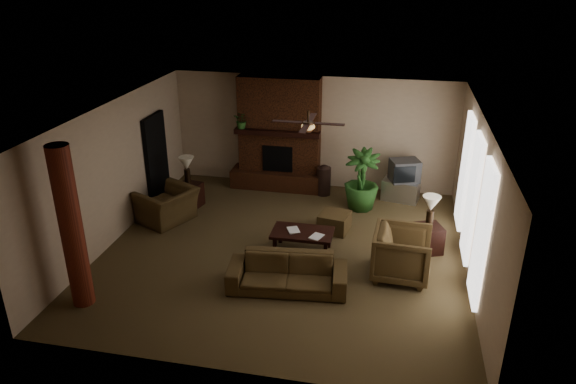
% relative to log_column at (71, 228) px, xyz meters
% --- Properties ---
extents(room_shell, '(7.00, 7.00, 7.00)m').
position_rel_log_column_xyz_m(room_shell, '(2.95, 2.40, 0.00)').
color(room_shell, brown).
rests_on(room_shell, ground).
extents(fireplace, '(2.40, 0.70, 2.80)m').
position_rel_log_column_xyz_m(fireplace, '(2.15, 5.62, -0.24)').
color(fireplace, '#562A16').
rests_on(fireplace, ground).
extents(windows, '(0.08, 3.65, 2.35)m').
position_rel_log_column_xyz_m(windows, '(6.40, 2.60, -0.05)').
color(windows, white).
rests_on(windows, ground).
extents(log_column, '(0.36, 0.36, 2.80)m').
position_rel_log_column_xyz_m(log_column, '(0.00, 0.00, 0.00)').
color(log_column, maroon).
rests_on(log_column, ground).
extents(doorway, '(0.10, 1.00, 2.10)m').
position_rel_log_column_xyz_m(doorway, '(-0.49, 4.20, -0.35)').
color(doorway, black).
rests_on(doorway, ground).
extents(ceiling_fan, '(1.35, 1.35, 0.37)m').
position_rel_log_column_xyz_m(ceiling_fan, '(3.35, 2.70, 1.13)').
color(ceiling_fan, black).
rests_on(ceiling_fan, ceiling).
extents(sofa, '(2.12, 0.81, 0.81)m').
position_rel_log_column_xyz_m(sofa, '(3.29, 1.11, -1.00)').
color(sofa, '#4E3C21').
rests_on(sofa, ground).
extents(armchair_left, '(1.16, 1.35, 1.00)m').
position_rel_log_column_xyz_m(armchair_left, '(0.16, 3.18, -0.90)').
color(armchair_left, '#4E3C21').
rests_on(armchair_left, ground).
extents(armchair_right, '(0.98, 1.04, 1.03)m').
position_rel_log_column_xyz_m(armchair_right, '(5.23, 1.90, -0.89)').
color(armchair_right, '#4E3C21').
rests_on(armchair_right, ground).
extents(coffee_table, '(1.20, 0.70, 0.43)m').
position_rel_log_column_xyz_m(coffee_table, '(3.31, 2.46, -1.03)').
color(coffee_table, black).
rests_on(coffee_table, ground).
extents(ottoman, '(0.70, 0.70, 0.40)m').
position_rel_log_column_xyz_m(ottoman, '(3.83, 3.46, -1.20)').
color(ottoman, '#4E3C21').
rests_on(ottoman, ground).
extents(tv_stand, '(0.94, 0.67, 0.50)m').
position_rel_log_column_xyz_m(tv_stand, '(5.19, 5.39, -1.15)').
color(tv_stand, '#BBBBBD').
rests_on(tv_stand, ground).
extents(tv, '(0.78, 0.71, 0.52)m').
position_rel_log_column_xyz_m(tv, '(5.24, 5.36, -0.64)').
color(tv, '#3D3D40').
rests_on(tv, tv_stand).
extents(floor_vase, '(0.34, 0.34, 0.77)m').
position_rel_log_column_xyz_m(floor_vase, '(3.33, 5.32, -0.97)').
color(floor_vase, black).
rests_on(floor_vase, ground).
extents(floor_plant, '(0.83, 1.44, 0.80)m').
position_rel_log_column_xyz_m(floor_plant, '(4.28, 4.70, -1.00)').
color(floor_plant, '#2A5622').
rests_on(floor_plant, ground).
extents(side_table_left, '(0.58, 0.58, 0.55)m').
position_rel_log_column_xyz_m(side_table_left, '(0.35, 4.02, -1.12)').
color(side_table_left, black).
rests_on(side_table_left, ground).
extents(lamp_left, '(0.46, 0.46, 0.65)m').
position_rel_log_column_xyz_m(lamp_left, '(0.31, 4.08, -0.40)').
color(lamp_left, black).
rests_on(lamp_left, side_table_left).
extents(side_table_right, '(0.65, 0.65, 0.55)m').
position_rel_log_column_xyz_m(side_table_right, '(5.74, 2.95, -1.12)').
color(side_table_right, black).
rests_on(side_table_right, ground).
extents(lamp_right, '(0.43, 0.43, 0.65)m').
position_rel_log_column_xyz_m(lamp_right, '(5.73, 2.92, -0.40)').
color(lamp_right, black).
rests_on(lamp_right, side_table_right).
extents(mantel_plant, '(0.47, 0.50, 0.33)m').
position_rel_log_column_xyz_m(mantel_plant, '(1.29, 5.35, 0.32)').
color(mantel_plant, '#2A5622').
rests_on(mantel_plant, fireplace).
extents(mantel_vase, '(0.27, 0.28, 0.22)m').
position_rel_log_column_xyz_m(mantel_vase, '(2.92, 5.36, 0.27)').
color(mantel_vase, '#905B39').
rests_on(mantel_vase, fireplace).
extents(book_a, '(0.21, 0.12, 0.29)m').
position_rel_log_column_xyz_m(book_a, '(3.03, 2.41, -0.83)').
color(book_a, '#999999').
rests_on(book_a, coffee_table).
extents(book_b, '(0.21, 0.10, 0.29)m').
position_rel_log_column_xyz_m(book_b, '(3.52, 2.32, -0.82)').
color(book_b, '#999999').
rests_on(book_b, coffee_table).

